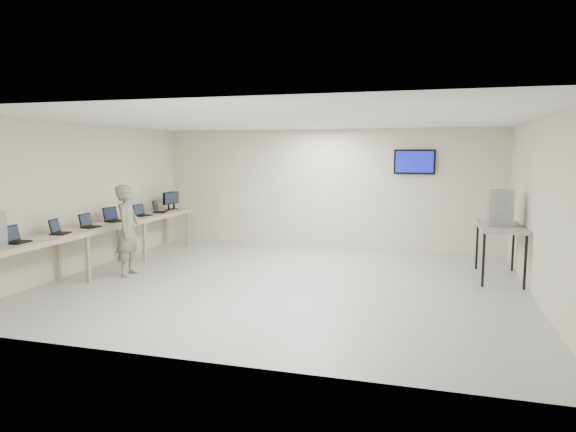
# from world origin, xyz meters

# --- Properties ---
(room) EXTENTS (8.01, 7.01, 2.81)m
(room) POSITION_xyz_m (0.03, 0.06, 1.41)
(room) COLOR silver
(room) RESTS_ON ground
(workbench) EXTENTS (0.76, 6.00, 0.90)m
(workbench) POSITION_xyz_m (-3.59, 0.00, 0.83)
(workbench) COLOR tan
(workbench) RESTS_ON ground
(laptop_0) EXTENTS (0.29, 0.34, 0.26)m
(laptop_0) POSITION_xyz_m (-3.60, -2.16, 0.97)
(laptop_0) COLOR black
(laptop_0) RESTS_ON workbench
(laptop_1) EXTENTS (0.32, 0.36, 0.25)m
(laptop_1) POSITION_xyz_m (-3.58, -1.26, 0.97)
(laptop_1) COLOR black
(laptop_1) RESTS_ON workbench
(laptop_2) EXTENTS (0.28, 0.33, 0.25)m
(laptop_2) POSITION_xyz_m (-3.58, -0.47, 0.97)
(laptop_2) COLOR black
(laptop_2) RESTS_ON workbench
(laptop_3) EXTENTS (0.37, 0.41, 0.28)m
(laptop_3) POSITION_xyz_m (-3.64, 0.38, 0.97)
(laptop_3) COLOR black
(laptop_3) RESTS_ON workbench
(laptop_4) EXTENTS (0.32, 0.36, 0.25)m
(laptop_4) POSITION_xyz_m (-3.61, 1.33, 0.97)
(laptop_4) COLOR black
(laptop_4) RESTS_ON workbench
(laptop_5) EXTENTS (0.36, 0.39, 0.27)m
(laptop_5) POSITION_xyz_m (-3.59, 2.00, 0.97)
(laptop_5) COLOR black
(laptop_5) RESTS_ON workbench
(monitor_near) EXTENTS (0.19, 0.44, 0.43)m
(monitor_near) POSITION_xyz_m (-3.60, 2.49, 1.16)
(monitor_near) COLOR black
(monitor_near) RESTS_ON workbench
(monitor_far) EXTENTS (0.19, 0.42, 0.42)m
(monitor_far) POSITION_xyz_m (-3.60, 2.75, 1.15)
(monitor_far) COLOR black
(monitor_far) RESTS_ON workbench
(soldier) EXTENTS (0.51, 0.67, 1.67)m
(soldier) POSITION_xyz_m (-2.93, -0.22, 0.84)
(soldier) COLOR #575D43
(soldier) RESTS_ON ground
(side_table) EXTENTS (0.75, 1.60, 0.96)m
(side_table) POSITION_xyz_m (3.60, 1.38, 0.89)
(side_table) COLOR gray
(side_table) RESTS_ON ground
(storage_bins) EXTENTS (0.40, 0.44, 0.63)m
(storage_bins) POSITION_xyz_m (3.58, 1.38, 1.28)
(storage_bins) COLOR #979797
(storage_bins) RESTS_ON side_table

